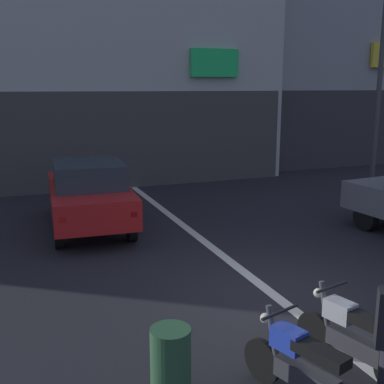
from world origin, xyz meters
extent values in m
plane|color=#232328|center=(0.00, 0.00, 0.00)|extent=(120.00, 120.00, 0.00)
cube|color=silver|center=(0.00, 6.00, 0.00)|extent=(0.20, 18.00, 0.01)
cube|color=#454543|center=(0.50, 9.44, 1.60)|extent=(10.05, 0.10, 3.20)
cube|color=#1EE566|center=(2.95, 9.37, 4.15)|extent=(1.74, 0.16, 0.94)
cube|color=#9E9EA3|center=(9.83, 13.98, 6.10)|extent=(10.22, 7.15, 12.20)
cube|color=#373739|center=(9.83, 10.36, 1.60)|extent=(9.81, 0.10, 3.20)
cylinder|color=black|center=(-2.87, 6.40, 0.32)|extent=(0.22, 0.65, 0.64)
cylinder|color=black|center=(-1.32, 6.31, 0.32)|extent=(0.22, 0.65, 0.64)
cylinder|color=black|center=(-3.03, 3.81, 0.32)|extent=(0.22, 0.65, 0.64)
cylinder|color=black|center=(-1.48, 3.71, 0.32)|extent=(0.22, 0.65, 0.64)
cube|color=red|center=(-2.18, 5.06, 0.75)|extent=(2.01, 4.20, 0.66)
cube|color=#2D3842|center=(-2.18, 4.91, 1.36)|extent=(1.67, 2.06, 0.56)
cube|color=red|center=(-3.00, 3.09, 0.80)|extent=(0.14, 0.07, 0.12)
cube|color=red|center=(-1.60, 3.00, 0.80)|extent=(0.14, 0.07, 0.12)
cylinder|color=black|center=(3.91, 2.53, 0.32)|extent=(0.24, 0.65, 0.64)
cylinder|color=#47474C|center=(6.17, 4.96, 3.44)|extent=(0.14, 0.14, 6.88)
cylinder|color=black|center=(-1.35, -1.92, 0.26)|extent=(0.22, 0.52, 0.52)
cube|color=#38383D|center=(-1.16, -2.51, 0.37)|extent=(0.41, 0.76, 0.22)
cube|color=black|center=(-1.11, -2.66, 0.72)|extent=(0.39, 0.64, 0.12)
cube|color=#233DB7|center=(-1.24, -2.27, 0.70)|extent=(0.32, 0.41, 0.24)
cylinder|color=#4C4C51|center=(-1.30, -2.06, 0.63)|extent=(0.14, 0.25, 0.70)
cylinder|color=black|center=(-1.28, -2.14, 0.95)|extent=(0.54, 0.20, 0.04)
sphere|color=silver|center=(-1.34, -1.94, 0.80)|extent=(0.12, 0.12, 0.12)
cylinder|color=black|center=(-0.38, -1.56, 0.26)|extent=(0.20, 0.52, 0.52)
cube|color=#38383D|center=(-0.23, -2.16, 0.37)|extent=(0.37, 0.76, 0.22)
cube|color=black|center=(-0.19, -2.31, 0.72)|extent=(0.36, 0.64, 0.12)
cube|color=#B2B5BA|center=(-0.29, -1.91, 0.70)|extent=(0.30, 0.40, 0.24)
cylinder|color=#4C4C51|center=(-0.35, -1.70, 0.63)|extent=(0.13, 0.25, 0.70)
cylinder|color=black|center=(-0.33, -1.78, 0.95)|extent=(0.54, 0.17, 0.04)
sphere|color=silver|center=(-0.38, -1.58, 0.80)|extent=(0.12, 0.12, 0.12)
cylinder|color=#2D5938|center=(-2.44, -1.88, 0.42)|extent=(0.44, 0.44, 0.85)
camera|label=1|loc=(-3.90, -6.30, 3.34)|focal=45.13mm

